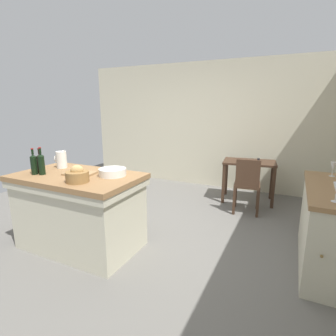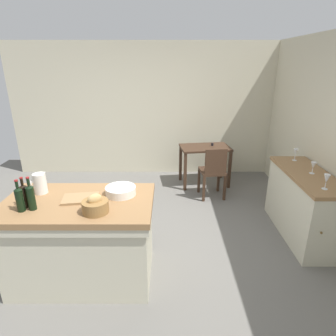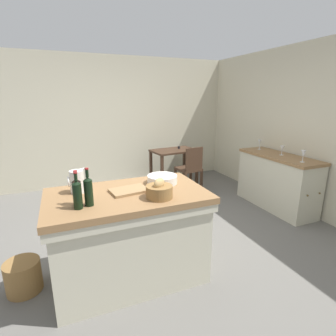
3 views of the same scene
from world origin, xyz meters
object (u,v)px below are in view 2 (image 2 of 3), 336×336
object	(u,v)px
pitcher	(40,183)
wine_glass_middle	(296,153)
island_table	(82,237)
wash_bowl	(121,191)
bread_basket	(96,206)
wine_bottle_green	(20,199)
writing_desk	(205,153)
wine_glass_far_left	(327,179)
wine_glass_left	(314,166)
wooden_chair	(213,171)
wine_bottle_amber	(25,195)
cutting_board	(81,198)
side_cabinet	(303,204)
wine_bottle_dark	(31,196)
wicker_hamper	(3,253)

from	to	relation	value
pitcher	wine_glass_middle	bearing A→B (deg)	19.88
island_table	wash_bowl	distance (m)	0.64
bread_basket	wine_bottle_green	distance (m)	0.70
writing_desk	wine_glass_far_left	size ratio (longest dim) A/B	5.56
pitcher	wine_glass_middle	world-z (taller)	pitcher
pitcher	wine_glass_left	size ratio (longest dim) A/B	1.72
island_table	wooden_chair	size ratio (longest dim) A/B	1.64
wash_bowl	wine_glass_far_left	distance (m)	2.24
bread_basket	wine_bottle_amber	bearing A→B (deg)	170.95
cutting_board	bread_basket	bearing A→B (deg)	-50.14
cutting_board	island_table	bearing A→B (deg)	-130.52
wash_bowl	writing_desk	bearing A→B (deg)	63.81
side_cabinet	wine_bottle_green	bearing A→B (deg)	-161.97
side_cabinet	wine_glass_left	distance (m)	0.55
side_cabinet	wine_bottle_green	size ratio (longest dim) A/B	4.53
bread_basket	wine_bottle_dark	distance (m)	0.61
wine_glass_middle	wicker_hamper	world-z (taller)	wine_glass_middle
wine_bottle_dark	wine_bottle_green	world-z (taller)	wine_bottle_dark
wash_bowl	wine_bottle_green	size ratio (longest dim) A/B	1.01
pitcher	wine_glass_left	xyz separation A→B (m)	(3.16, 0.63, -0.03)
side_cabinet	cutting_board	xyz separation A→B (m)	(-2.67, -0.79, 0.48)
writing_desk	wine_bottle_amber	xyz separation A→B (m)	(-2.04, -2.66, 0.42)
writing_desk	cutting_board	xyz separation A→B (m)	(-1.57, -2.52, 0.31)
bread_basket	writing_desk	bearing A→B (deg)	64.01
cutting_board	wine_bottle_amber	world-z (taller)	wine_bottle_amber
wash_bowl	wine_bottle_amber	world-z (taller)	wine_bottle_amber
wine_bottle_green	wooden_chair	bearing A→B (deg)	45.38
wine_glass_left	cutting_board	bearing A→B (deg)	-163.82
island_table	pitcher	xyz separation A→B (m)	(-0.43, 0.18, 0.53)
wash_bowl	wooden_chair	bearing A→B (deg)	55.09
wine_bottle_amber	wine_glass_middle	xyz separation A→B (m)	(3.17, 1.44, -0.03)
pitcher	wicker_hamper	distance (m)	1.04
writing_desk	wooden_chair	xyz separation A→B (m)	(0.07, -0.60, -0.13)
writing_desk	cutting_board	bearing A→B (deg)	-121.90
wash_bowl	wicker_hamper	bearing A→B (deg)	178.56
wine_bottle_dark	wine_glass_far_left	distance (m)	3.05
wooden_chair	wine_bottle_amber	distance (m)	3.00
wooden_chair	bread_basket	bearing A→B (deg)	-123.29
wine_bottle_amber	island_table	bearing A→B (deg)	14.79
wooden_chair	side_cabinet	bearing A→B (deg)	-47.53
cutting_board	wine_bottle_amber	size ratio (longest dim) A/B	1.16
wooden_chair	wash_bowl	xyz separation A→B (m)	(-1.25, -1.80, 0.46)
wooden_chair	wash_bowl	distance (m)	2.24
wine_bottle_green	wine_glass_left	distance (m)	3.33
cutting_board	wine_glass_middle	xyz separation A→B (m)	(2.69, 1.29, 0.08)
side_cabinet	wash_bowl	world-z (taller)	wash_bowl
wine_bottle_amber	wine_bottle_green	bearing A→B (deg)	-91.44
wine_glass_middle	wicker_hamper	bearing A→B (deg)	-162.88
side_cabinet	writing_desk	size ratio (longest dim) A/B	1.46
wine_bottle_amber	wicker_hamper	xyz separation A→B (m)	(-0.54, 0.30, -0.89)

